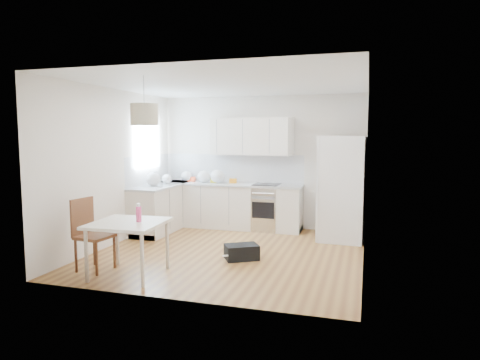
# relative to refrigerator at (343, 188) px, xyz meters

# --- Properties ---
(floor) EXTENTS (4.20, 4.20, 0.00)m
(floor) POSITION_rel_refrigerator_xyz_m (-1.71, -1.47, -0.95)
(floor) COLOR brown
(floor) RESTS_ON ground
(ceiling) EXTENTS (4.20, 4.20, 0.00)m
(ceiling) POSITION_rel_refrigerator_xyz_m (-1.71, -1.47, 1.75)
(ceiling) COLOR white
(ceiling) RESTS_ON wall_back
(wall_back) EXTENTS (4.20, 0.00, 4.20)m
(wall_back) POSITION_rel_refrigerator_xyz_m (-1.71, 0.63, 0.40)
(wall_back) COLOR silver
(wall_back) RESTS_ON floor
(wall_left) EXTENTS (0.00, 4.20, 4.20)m
(wall_left) POSITION_rel_refrigerator_xyz_m (-3.81, -1.47, 0.40)
(wall_left) COLOR silver
(wall_left) RESTS_ON floor
(wall_right) EXTENTS (0.00, 4.20, 4.20)m
(wall_right) POSITION_rel_refrigerator_xyz_m (0.39, -1.47, 0.40)
(wall_right) COLOR silver
(wall_right) RESTS_ON floor
(window_glassblock) EXTENTS (0.02, 1.00, 1.00)m
(window_glassblock) POSITION_rel_refrigerator_xyz_m (-3.80, -0.32, 0.80)
(window_glassblock) COLOR #BFE0F9
(window_glassblock) RESTS_ON wall_left
(cabinets_back) EXTENTS (3.00, 0.60, 0.88)m
(cabinets_back) POSITION_rel_refrigerator_xyz_m (-2.31, 0.33, -0.51)
(cabinets_back) COLOR silver
(cabinets_back) RESTS_ON floor
(cabinets_left) EXTENTS (0.60, 1.80, 0.88)m
(cabinets_left) POSITION_rel_refrigerator_xyz_m (-3.51, -0.27, -0.51)
(cabinets_left) COLOR silver
(cabinets_left) RESTS_ON floor
(counter_back) EXTENTS (3.02, 0.64, 0.04)m
(counter_back) POSITION_rel_refrigerator_xyz_m (-2.31, 0.33, -0.05)
(counter_back) COLOR #A7A9AC
(counter_back) RESTS_ON cabinets_back
(counter_left) EXTENTS (0.64, 1.82, 0.04)m
(counter_left) POSITION_rel_refrigerator_xyz_m (-3.51, -0.27, -0.05)
(counter_left) COLOR #A7A9AC
(counter_left) RESTS_ON cabinets_left
(backsplash_back) EXTENTS (3.00, 0.01, 0.58)m
(backsplash_back) POSITION_rel_refrigerator_xyz_m (-2.31, 0.63, 0.26)
(backsplash_back) COLOR white
(backsplash_back) RESTS_ON wall_back
(backsplash_left) EXTENTS (0.01, 1.80, 0.58)m
(backsplash_left) POSITION_rel_refrigerator_xyz_m (-3.81, -0.27, 0.26)
(backsplash_left) COLOR white
(backsplash_left) RESTS_ON wall_left
(upper_cabinets) EXTENTS (1.70, 0.32, 0.75)m
(upper_cabinets) POSITION_rel_refrigerator_xyz_m (-1.86, 0.47, 0.93)
(upper_cabinets) COLOR silver
(upper_cabinets) RESTS_ON wall_back
(range_oven) EXTENTS (0.50, 0.61, 0.88)m
(range_oven) POSITION_rel_refrigerator_xyz_m (-1.51, 0.33, -0.51)
(range_oven) COLOR silver
(range_oven) RESTS_ON floor
(sink) EXTENTS (0.50, 0.80, 0.16)m
(sink) POSITION_rel_refrigerator_xyz_m (-3.51, -0.32, -0.03)
(sink) COLOR silver
(sink) RESTS_ON counter_left
(refrigerator) EXTENTS (0.94, 0.99, 1.89)m
(refrigerator) POSITION_rel_refrigerator_xyz_m (0.00, 0.00, 0.00)
(refrigerator) COLOR white
(refrigerator) RESTS_ON floor
(dining_table) EXTENTS (0.98, 0.98, 0.74)m
(dining_table) POSITION_rel_refrigerator_xyz_m (-2.67, -2.94, -0.29)
(dining_table) COLOR beige
(dining_table) RESTS_ON floor
(dining_chair) EXTENTS (0.48, 0.48, 1.02)m
(dining_chair) POSITION_rel_refrigerator_xyz_m (-3.24, -2.89, -0.44)
(dining_chair) COLOR #4D3017
(dining_chair) RESTS_ON floor
(drink_bottle) EXTENTS (0.09, 0.09, 0.25)m
(drink_bottle) POSITION_rel_refrigerator_xyz_m (-2.53, -2.89, -0.08)
(drink_bottle) COLOR #EB417E
(drink_bottle) RESTS_ON dining_table
(gym_bag) EXTENTS (0.59, 0.53, 0.23)m
(gym_bag) POSITION_rel_refrigerator_xyz_m (-1.41, -1.79, -0.83)
(gym_bag) COLOR black
(gym_bag) RESTS_ON floor
(pendant_lamp) EXTENTS (0.39, 0.39, 0.29)m
(pendant_lamp) POSITION_rel_refrigerator_xyz_m (-2.49, -2.74, 1.23)
(pendant_lamp) COLOR #C4B897
(pendant_lamp) RESTS_ON ceiling
(grocery_bag_a) EXTENTS (0.24, 0.20, 0.22)m
(grocery_bag_a) POSITION_rel_refrigerator_xyz_m (-3.29, 0.42, 0.08)
(grocery_bag_a) COLOR silver
(grocery_bag_a) RESTS_ON counter_back
(grocery_bag_b) EXTENTS (0.28, 0.23, 0.25)m
(grocery_bag_b) POSITION_rel_refrigerator_xyz_m (-2.85, 0.32, 0.10)
(grocery_bag_b) COLOR silver
(grocery_bag_b) RESTS_ON counter_back
(grocery_bag_c) EXTENTS (0.30, 0.26, 0.27)m
(grocery_bag_c) POSITION_rel_refrigerator_xyz_m (-2.55, 0.34, 0.11)
(grocery_bag_c) COLOR silver
(grocery_bag_c) RESTS_ON counter_back
(grocery_bag_d) EXTENTS (0.20, 0.17, 0.18)m
(grocery_bag_d) POSITION_rel_refrigerator_xyz_m (-3.52, -0.04, 0.07)
(grocery_bag_d) COLOR silver
(grocery_bag_d) RESTS_ON counter_back
(grocery_bag_e) EXTENTS (0.29, 0.25, 0.26)m
(grocery_bag_e) POSITION_rel_refrigerator_xyz_m (-3.57, -0.52, 0.11)
(grocery_bag_e) COLOR silver
(grocery_bag_e) RESTS_ON counter_left
(snack_orange) EXTENTS (0.15, 0.10, 0.10)m
(snack_orange) POSITION_rel_refrigerator_xyz_m (-2.23, 0.38, 0.02)
(snack_orange) COLOR orange
(snack_orange) RESTS_ON counter_back
(snack_yellow) EXTENTS (0.17, 0.13, 0.10)m
(snack_yellow) POSITION_rel_refrigerator_xyz_m (-2.63, 0.35, 0.03)
(snack_yellow) COLOR yellow
(snack_yellow) RESTS_ON counter_back
(snack_red) EXTENTS (0.15, 0.10, 0.10)m
(snack_red) POSITION_rel_refrigerator_xyz_m (-3.17, 0.42, 0.03)
(snack_red) COLOR red
(snack_red) RESTS_ON counter_back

